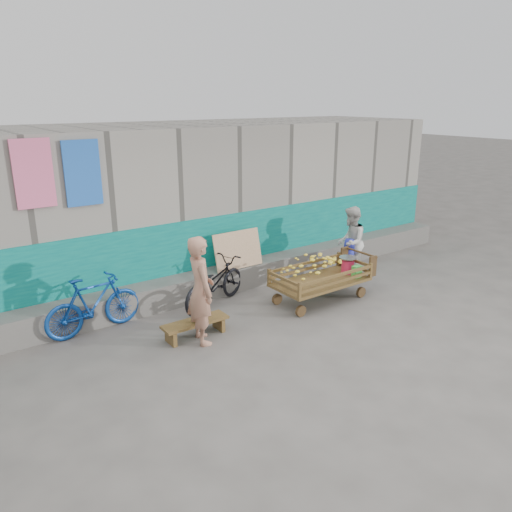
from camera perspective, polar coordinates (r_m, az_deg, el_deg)
ground at (r=7.76m, az=5.39°, el=-9.23°), size 80.00×80.00×0.00m
building_wall at (r=10.50m, az=-9.11°, el=6.27°), size 12.00×3.50×3.00m
banana_cart at (r=8.89m, az=7.27°, el=-1.85°), size 1.91×0.87×0.81m
bench at (r=7.72m, az=-6.95°, el=-7.83°), size 1.04×0.31×0.26m
vendor_man at (r=7.33m, az=-6.33°, el=-3.91°), size 0.50×0.66×1.64m
woman at (r=10.21m, az=10.74°, el=1.56°), size 0.89×0.86×1.45m
child at (r=10.11m, az=10.55°, el=-0.34°), size 0.49×0.40×0.86m
bicycle_dark at (r=8.72m, az=-4.82°, el=-3.10°), size 1.68×1.11×0.84m
bicycle_blue at (r=8.11m, az=-18.08°, el=-5.26°), size 1.57×0.56×0.92m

